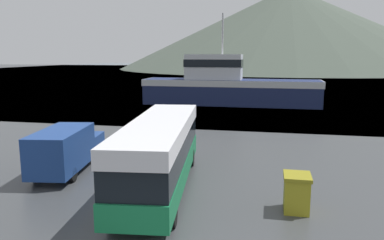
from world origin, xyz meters
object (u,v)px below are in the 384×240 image
at_px(delivery_van, 67,148).
at_px(fishing_boat, 228,86).
at_px(storage_bin, 297,192).
at_px(small_boat, 280,92).
at_px(tour_bus, 160,151).

xyz_separation_m(delivery_van, fishing_boat, (5.16, 28.29, 1.07)).
bearing_deg(storage_bin, small_boat, 89.59).
bearing_deg(delivery_van, small_boat, 64.89).
bearing_deg(tour_bus, fishing_boat, 83.92).
xyz_separation_m(fishing_boat, small_boat, (6.53, 11.28, -1.81)).
bearing_deg(storage_bin, tour_bus, 167.71).
bearing_deg(small_boat, delivery_van, 17.83).
distance_m(fishing_boat, small_boat, 13.16).
bearing_deg(fishing_boat, delivery_van, -9.92).
xyz_separation_m(delivery_van, small_boat, (11.69, 39.57, -0.74)).
relative_size(storage_bin, small_boat, 0.23).
bearing_deg(storage_bin, delivery_van, 166.23).
relative_size(tour_bus, small_boat, 1.68).
height_order(tour_bus, delivery_van, tour_bus).
relative_size(tour_bus, fishing_boat, 0.51).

